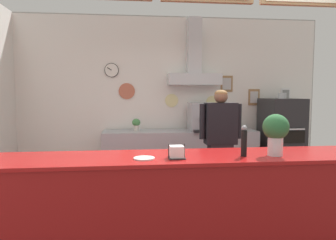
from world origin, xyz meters
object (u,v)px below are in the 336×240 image
at_px(potted_basil, 235,123).
at_px(shop_worker, 220,146).
at_px(pizza_oven, 281,141).
at_px(potted_thyme, 136,124).
at_px(pepper_grinder, 244,141).
at_px(espresso_machine, 203,117).
at_px(napkin_holder, 177,153).
at_px(basil_vase, 276,132).
at_px(condiment_plate, 144,158).

bearing_deg(potted_basil, shop_worker, -116.76).
bearing_deg(potted_basil, pizza_oven, -10.44).
bearing_deg(potted_thyme, pepper_grinder, -72.13).
xyz_separation_m(pizza_oven, espresso_machine, (-1.36, 0.11, 0.42)).
height_order(espresso_machine, potted_basil, espresso_machine).
distance_m(pizza_oven, napkin_holder, 3.45).
relative_size(espresso_machine, potted_thyme, 2.72).
height_order(potted_thyme, basil_vase, basil_vase).
xyz_separation_m(espresso_machine, basil_vase, (0.01, -2.71, 0.07)).
height_order(napkin_holder, basil_vase, basil_vase).
xyz_separation_m(pizza_oven, potted_basil, (-0.78, 0.14, 0.31)).
bearing_deg(espresso_machine, potted_thyme, 177.44).
distance_m(condiment_plate, basil_vase, 1.15).
bearing_deg(napkin_holder, potted_thyme, 96.29).
bearing_deg(potted_thyme, pizza_oven, -3.60).
bearing_deg(pepper_grinder, pizza_oven, 57.98).
xyz_separation_m(napkin_holder, basil_vase, (0.87, 0.02, 0.16)).
bearing_deg(potted_basil, napkin_holder, -117.37).
bearing_deg(potted_basil, potted_thyme, 179.52).
relative_size(espresso_machine, condiment_plate, 3.24).
height_order(espresso_machine, napkin_holder, espresso_machine).
xyz_separation_m(shop_worker, pepper_grinder, (-0.23, -1.52, 0.30)).
xyz_separation_m(pizza_oven, pepper_grinder, (-1.63, -2.61, 0.42)).
distance_m(potted_thyme, basil_vase, 3.01).
xyz_separation_m(potted_basil, pepper_grinder, (-0.85, -2.75, 0.11)).
xyz_separation_m(espresso_machine, condiment_plate, (-1.12, -2.73, -0.13)).
bearing_deg(shop_worker, pizza_oven, -142.34).
height_order(potted_basil, pepper_grinder, pepper_grinder).
distance_m(potted_basil, napkin_holder, 3.12).
bearing_deg(condiment_plate, potted_basil, 58.40).
distance_m(potted_basil, pepper_grinder, 2.88).
relative_size(pizza_oven, espresso_machine, 2.77).
relative_size(pepper_grinder, condiment_plate, 1.52).
distance_m(shop_worker, basil_vase, 1.57).
distance_m(napkin_holder, condiment_plate, 0.27).
bearing_deg(shop_worker, napkin_holder, 62.02).
distance_m(potted_thyme, napkin_holder, 2.80).
relative_size(espresso_machine, potted_basil, 2.53).
xyz_separation_m(pizza_oven, condiment_plate, (-2.48, -2.63, 0.30)).
height_order(napkin_holder, condiment_plate, napkin_holder).
distance_m(pepper_grinder, condiment_plate, 0.86).
relative_size(napkin_holder, pepper_grinder, 0.53).
height_order(pizza_oven, potted_thyme, pizza_oven).
relative_size(potted_basil, pepper_grinder, 0.85).
xyz_separation_m(potted_thyme, condiment_plate, (0.04, -2.78, -0.01)).
height_order(espresso_machine, basil_vase, espresso_machine).
xyz_separation_m(condiment_plate, basil_vase, (1.14, 0.02, 0.20)).
xyz_separation_m(pizza_oven, potted_thyme, (-2.52, 0.16, 0.31)).
bearing_deg(condiment_plate, pizza_oven, 46.58).
xyz_separation_m(shop_worker, basil_vase, (0.05, -1.52, 0.37)).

